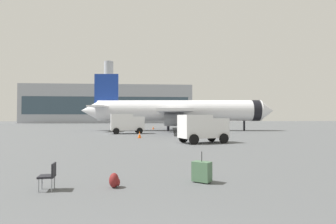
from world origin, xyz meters
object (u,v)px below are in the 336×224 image
at_px(gate_chair, 49,175).
at_px(safety_cone_near, 140,135).
at_px(safety_cone_far, 190,128).
at_px(rolling_suitcase, 202,171).
at_px(traveller_backpack, 114,180).
at_px(cargo_van, 203,127).
at_px(service_truck, 127,123).
at_px(airplane_at_gate, 178,111).
at_px(safety_cone_mid, 153,128).

bearing_deg(gate_chair, safety_cone_near, 84.46).
bearing_deg(safety_cone_far, rolling_suitcase, -98.46).
distance_m(safety_cone_far, traveller_backpack, 44.98).
bearing_deg(cargo_van, service_truck, 117.61).
bearing_deg(traveller_backpack, cargo_van, 68.37).
bearing_deg(gate_chair, service_truck, 89.97).
distance_m(airplane_at_gate, service_truck, 12.80).
bearing_deg(airplane_at_gate, safety_cone_far, 51.42).
relative_size(safety_cone_near, traveller_backpack, 1.68).
bearing_deg(safety_cone_mid, traveller_backpack, -92.67).
relative_size(airplane_at_gate, service_truck, 7.01).
bearing_deg(rolling_suitcase, traveller_backpack, -170.73).
distance_m(service_truck, safety_cone_far, 17.31).
distance_m(service_truck, safety_cone_near, 9.26).
xyz_separation_m(rolling_suitcase, traveller_backpack, (-3.03, -0.49, -0.16)).
bearing_deg(airplane_at_gate, rolling_suitcase, -95.12).
height_order(service_truck, safety_cone_far, service_truck).
xyz_separation_m(cargo_van, safety_cone_near, (-6.01, 6.68, -1.05)).
bearing_deg(cargo_van, safety_cone_near, 131.98).
bearing_deg(rolling_suitcase, service_truck, 99.37).
height_order(safety_cone_mid, gate_chair, gate_chair).
bearing_deg(airplane_at_gate, safety_cone_near, -109.61).
height_order(safety_cone_near, safety_cone_far, safety_cone_near).
relative_size(service_truck, gate_chair, 5.93).
xyz_separation_m(safety_cone_far, traveller_backpack, (-9.49, -43.97, -0.07)).
bearing_deg(safety_cone_mid, gate_chair, -95.13).
xyz_separation_m(traveller_backpack, gate_chair, (-2.04, -0.18, 0.27)).
distance_m(safety_cone_mid, gate_chair, 47.21).
xyz_separation_m(airplane_at_gate, safety_cone_far, (2.89, 3.63, -3.35)).
relative_size(airplane_at_gate, cargo_van, 7.44).
distance_m(cargo_van, safety_cone_far, 28.69).
relative_size(safety_cone_mid, traveller_backpack, 1.43).
distance_m(safety_cone_near, traveller_backpack, 22.18).
distance_m(rolling_suitcase, gate_chair, 5.11).
bearing_deg(traveller_backpack, rolling_suitcase, 9.27).
relative_size(airplane_at_gate, safety_cone_far, 57.33).
distance_m(service_truck, rolling_suitcase, 31.05).
relative_size(cargo_van, safety_cone_far, 7.71).
xyz_separation_m(safety_cone_mid, gate_chair, (-4.22, -47.02, 0.16)).
height_order(traveller_backpack, gate_chair, gate_chair).
bearing_deg(cargo_van, traveller_backpack, -111.63).
height_order(service_truck, safety_cone_mid, service_truck).
relative_size(safety_cone_near, safety_cone_far, 1.29).
xyz_separation_m(safety_cone_near, gate_chair, (-2.17, -22.36, 0.10)).
height_order(safety_cone_near, traveller_backpack, safety_cone_near).
xyz_separation_m(safety_cone_near, safety_cone_mid, (2.05, 24.66, -0.06)).
distance_m(safety_cone_near, rolling_suitcase, 21.88).
height_order(service_truck, gate_chair, service_truck).
relative_size(safety_cone_near, gate_chair, 0.94).
bearing_deg(service_truck, safety_cone_far, 48.16).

